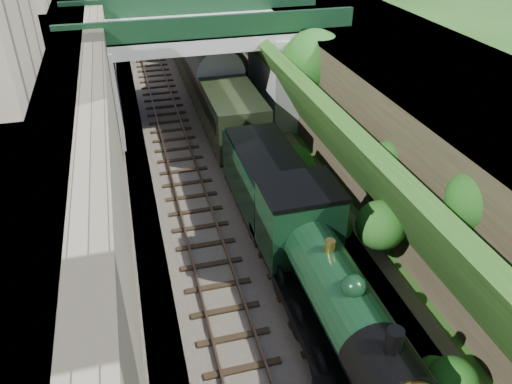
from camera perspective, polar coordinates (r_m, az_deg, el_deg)
The scene contains 13 objects.
trackbed at distance 29.00m, azimuth -5.00°, elevation 4.95°, with size 10.00×90.00×0.20m, color #473F38.
retaining_wall at distance 27.31m, azimuth -16.90°, elevation 9.73°, with size 1.00×90.00×7.00m, color #756B56.
street_plateau_left at distance 27.68m, azimuth -24.16°, elevation 8.58°, with size 6.00×90.00×7.00m, color #262628.
street_plateau_right at distance 30.70m, azimuth 12.79°, elevation 12.01°, with size 8.00×90.00×6.25m, color #262628.
embankment_slope at distance 28.06m, azimuth 5.34°, elevation 9.77°, with size 4.71×90.00×6.39m.
track_left at distance 28.70m, azimuth -8.95°, elevation 4.69°, with size 2.50×90.00×0.20m.
track_right at distance 29.14m, azimuth -2.69°, elevation 5.50°, with size 2.50×90.00×0.20m.
road_bridge at distance 31.32m, azimuth -5.04°, elevation 14.91°, with size 16.00×6.40×7.25m.
tree at distance 28.56m, azimuth 6.74°, elevation 14.31°, with size 3.60×3.80×6.60m.
locomotive at distance 16.90m, azimuth 8.23°, elevation -10.67°, with size 3.10×10.22×3.83m.
tender at distance 22.61m, azimuth 1.13°, elevation 1.06°, with size 2.70×6.00×3.05m.
coach_front at distance 33.59m, azimuth -5.00°, elevation 12.46°, with size 2.90×18.00×3.70m.
coach_middle at distance 51.51m, azimuth -9.20°, elevation 19.15°, with size 2.90×18.00×3.70m.
Camera 1 is at (-4.31, -5.47, 13.29)m, focal length 35.00 mm.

